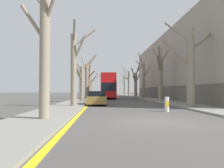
{
  "coord_description": "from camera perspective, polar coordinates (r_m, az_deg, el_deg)",
  "views": [
    {
      "loc": [
        -2.51,
        -9.97,
        1.45
      ],
      "look_at": [
        -0.87,
        23.91,
        2.48
      ],
      "focal_mm": 35.0,
      "sensor_mm": 36.0,
      "label": 1
    }
  ],
  "objects": [
    {
      "name": "street_tree_left_1",
      "position": [
        19.93,
        -9.82,
        4.5
      ],
      "size": [
        2.23,
        2.02,
        7.54
      ],
      "color": "gray",
      "rests_on": "ground"
    },
    {
      "name": "street_tree_left_4",
      "position": [
        46.93,
        -5.87,
        1.17
      ],
      "size": [
        0.94,
        3.42,
        7.79
      ],
      "color": "gray",
      "rests_on": "ground"
    },
    {
      "name": "street_tree_left_5",
      "position": [
        54.69,
        -5.32,
        -0.27
      ],
      "size": [
        3.32,
        4.08,
        5.78
      ],
      "color": "gray",
      "rests_on": "ground"
    },
    {
      "name": "street_tree_right_1",
      "position": [
        29.37,
        12.53,
        2.4
      ],
      "size": [
        2.02,
        3.98,
        7.52
      ],
      "color": "gray",
      "rests_on": "ground"
    },
    {
      "name": "street_tree_left_2",
      "position": [
        28.38,
        -8.05,
        1.03
      ],
      "size": [
        3.65,
        4.81,
        6.19
      ],
      "color": "gray",
      "rests_on": "ground"
    },
    {
      "name": "street_tree_left_0",
      "position": [
        11.22,
        -17.19,
        9.9
      ],
      "size": [
        2.63,
        3.55,
        7.37
      ],
      "color": "gray",
      "rests_on": "ground"
    },
    {
      "name": "traffic_bollard",
      "position": [
        15.53,
        14.13,
        -5.15
      ],
      "size": [
        0.29,
        0.3,
        1.02
      ],
      "color": "white",
      "rests_on": "ground"
    },
    {
      "name": "street_tree_right_3",
      "position": [
        49.55,
        6.23,
        0.45
      ],
      "size": [
        2.47,
        2.92,
        7.68
      ],
      "color": "gray",
      "rests_on": "ground"
    },
    {
      "name": "kerb_line_stripe",
      "position": [
        60.0,
        -4.08,
        -3.11
      ],
      "size": [
        0.24,
        120.0,
        0.01
      ],
      "primitive_type": "cube",
      "color": "yellow",
      "rests_on": "ground"
    },
    {
      "name": "parked_car_0",
      "position": [
        22.21,
        -3.96,
        -3.75
      ],
      "size": [
        1.87,
        4.35,
        1.4
      ],
      "color": "olive",
      "rests_on": "ground"
    },
    {
      "name": "building_facade_right",
      "position": [
        38.29,
        19.71,
        3.87
      ],
      "size": [
        10.08,
        39.85,
        10.27
      ],
      "color": "#9E9384",
      "rests_on": "ground"
    },
    {
      "name": "street_tree_right_4",
      "position": [
        61.15,
        4.3,
        0.6
      ],
      "size": [
        2.7,
        2.63,
        8.95
      ],
      "color": "gray",
      "rests_on": "ground"
    },
    {
      "name": "sidewalk_left",
      "position": [
        60.06,
        -5.7,
        -3.05
      ],
      "size": [
        3.05,
        120.0,
        0.12
      ],
      "primitive_type": "cube",
      "color": "gray",
      "rests_on": "ground"
    },
    {
      "name": "street_tree_left_3",
      "position": [
        38.03,
        -6.57,
        1.33
      ],
      "size": [
        2.59,
        2.63,
        7.6
      ],
      "color": "gray",
      "rests_on": "ground"
    },
    {
      "name": "street_tree_right_0",
      "position": [
        19.73,
        19.62,
        4.71
      ],
      "size": [
        4.99,
        2.79,
        7.87
      ],
      "color": "gray",
      "rests_on": "ground"
    },
    {
      "name": "double_decker_bus",
      "position": [
        39.41,
        -1.13,
        -0.3
      ],
      "size": [
        2.53,
        11.04,
        4.3
      ],
      "color": "red",
      "rests_on": "ground"
    },
    {
      "name": "street_tree_right_5",
      "position": [
        70.84,
        3.34,
        -0.16
      ],
      "size": [
        2.76,
        2.39,
        7.33
      ],
      "color": "gray",
      "rests_on": "ground"
    },
    {
      "name": "parked_car_1",
      "position": [
        28.25,
        -3.71,
        -3.44
      ],
      "size": [
        1.7,
        4.13,
        1.27
      ],
      "color": "#4C5156",
      "rests_on": "ground"
    },
    {
      "name": "sidewalk_right",
      "position": [
        60.53,
        4.92,
        -3.04
      ],
      "size": [
        3.05,
        120.0,
        0.12
      ],
      "primitive_type": "cube",
      "color": "gray",
      "rests_on": "ground"
    },
    {
      "name": "street_tree_right_2",
      "position": [
        40.27,
        8.22,
        1.66
      ],
      "size": [
        2.32,
        4.17,
        8.73
      ],
      "color": "gray",
      "rests_on": "ground"
    },
    {
      "name": "ground_plane",
      "position": [
        10.38,
        11.4,
        -9.74
      ],
      "size": [
        300.0,
        300.0,
        0.0
      ],
      "primitive_type": "plane",
      "color": "#4C4947"
    }
  ]
}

